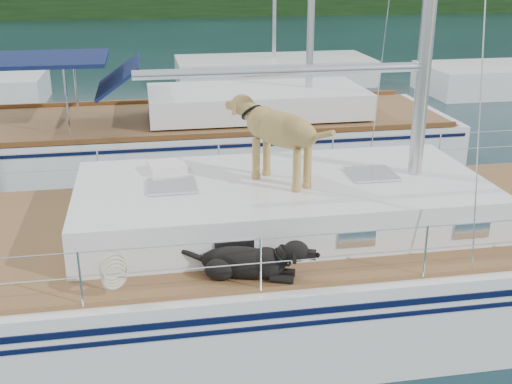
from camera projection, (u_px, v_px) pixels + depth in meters
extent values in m
plane|color=black|center=(222.00, 310.00, 8.69)|extent=(120.00, 120.00, 0.00)
cube|color=#595147|center=(149.00, 8.00, 51.15)|extent=(92.00, 1.00, 1.20)
cube|color=white|center=(222.00, 277.00, 8.52)|extent=(12.00, 3.80, 1.40)
cube|color=olive|center=(221.00, 227.00, 8.27)|extent=(11.52, 3.50, 0.06)
cube|color=white|center=(282.00, 201.00, 8.29)|extent=(5.20, 2.50, 0.55)
cylinder|color=silver|center=(283.00, 71.00, 7.71)|extent=(3.60, 0.12, 0.12)
cylinder|color=silver|center=(241.00, 240.00, 6.45)|extent=(10.56, 0.01, 0.01)
cylinder|color=silver|center=(205.00, 145.00, 9.68)|extent=(10.56, 0.01, 0.01)
cube|color=blue|center=(202.00, 184.00, 9.64)|extent=(0.77, 0.57, 0.06)
cube|color=white|center=(167.00, 167.00, 8.51)|extent=(0.53, 0.46, 0.12)
torus|color=beige|center=(113.00, 266.00, 6.35)|extent=(0.39, 0.26, 0.38)
cube|color=white|center=(205.00, 146.00, 14.53)|extent=(11.00, 3.50, 1.30)
cube|color=olive|center=(204.00, 118.00, 14.30)|extent=(10.56, 3.29, 0.06)
cube|color=white|center=(257.00, 101.00, 14.38)|extent=(4.80, 2.30, 0.55)
cube|color=#111948|center=(48.00, 59.00, 13.29)|extent=(2.40, 2.30, 0.08)
cube|color=white|center=(274.00, 73.00, 23.99)|extent=(7.20, 3.00, 1.10)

